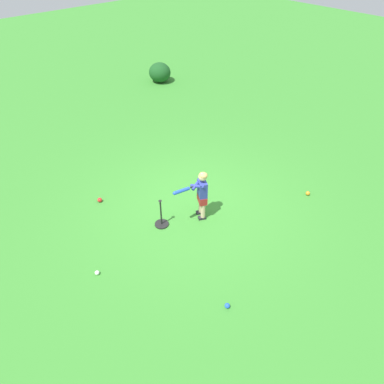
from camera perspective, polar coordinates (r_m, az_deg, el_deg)
ground_plane at (r=7.61m, az=0.38°, el=-2.27°), size 40.00×40.00×0.00m
child_batter at (r=6.95m, az=1.43°, el=0.08°), size 0.78×0.33×1.08m
play_ball_near_batter at (r=6.52m, az=-14.93°, el=-12.36°), size 0.08×0.08×0.08m
play_ball_far_right at (r=7.95m, az=-14.53°, el=-1.24°), size 0.10×0.10×0.10m
play_ball_far_left at (r=8.28m, az=18.02°, el=-0.20°), size 0.09×0.09×0.09m
play_ball_behind_batter at (r=5.95m, az=5.65°, el=-17.62°), size 0.09×0.09×0.09m
batting_tee at (r=7.14m, az=-4.89°, el=-4.61°), size 0.28×0.28×0.62m
shrub_left_background at (r=13.69m, az=-5.17°, el=18.50°), size 0.77×0.80×0.69m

